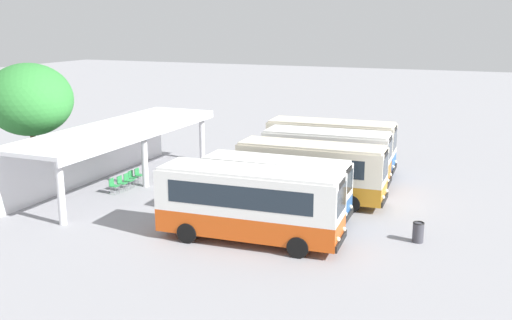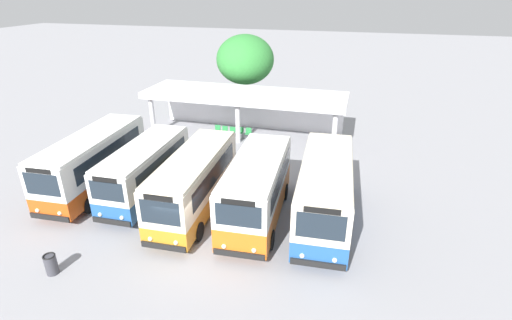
% 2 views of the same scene
% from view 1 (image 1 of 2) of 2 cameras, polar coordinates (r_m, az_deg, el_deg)
% --- Properties ---
extents(ground_plane, '(180.00, 180.00, 0.00)m').
position_cam_1_polar(ground_plane, '(31.38, 10.86, -4.09)').
color(ground_plane, '#939399').
extents(city_bus_nearest_orange, '(2.69, 8.16, 3.24)m').
position_cam_1_polar(city_bus_nearest_orange, '(24.94, -0.63, -4.12)').
color(city_bus_nearest_orange, black).
rests_on(city_bus_nearest_orange, ground).
extents(city_bus_second_in_row, '(2.39, 7.24, 2.97)m').
position_cam_1_polar(city_bus_second_in_row, '(27.88, 1.93, -2.53)').
color(city_bus_second_in_row, black).
rests_on(city_bus_second_in_row, ground).
extents(city_bus_middle_cream, '(2.52, 7.87, 3.14)m').
position_cam_1_polar(city_bus_middle_cream, '(30.57, 5.43, -0.98)').
color(city_bus_middle_cream, black).
rests_on(city_bus_middle_cream, ground).
extents(city_bus_fourth_amber, '(2.76, 7.36, 3.24)m').
position_cam_1_polar(city_bus_fourth_amber, '(33.61, 6.93, 0.40)').
color(city_bus_fourth_amber, black).
rests_on(city_bus_fourth_amber, ground).
extents(city_bus_fifth_blue, '(2.80, 8.08, 3.26)m').
position_cam_1_polar(city_bus_fifth_blue, '(36.82, 7.38, 1.55)').
color(city_bus_fifth_blue, black).
rests_on(city_bus_fifth_blue, ground).
extents(terminal_canopy, '(15.34, 4.51, 3.40)m').
position_cam_1_polar(terminal_canopy, '(35.05, -14.07, 1.92)').
color(terminal_canopy, silver).
rests_on(terminal_canopy, ground).
extents(waiting_chair_end_by_column, '(0.45, 0.45, 0.86)m').
position_cam_1_polar(waiting_chair_end_by_column, '(33.13, -13.82, -2.36)').
color(waiting_chair_end_by_column, slate).
rests_on(waiting_chair_end_by_column, ground).
extents(waiting_chair_second_from_end, '(0.45, 0.45, 0.86)m').
position_cam_1_polar(waiting_chair_second_from_end, '(33.57, -13.07, -2.11)').
color(waiting_chair_second_from_end, slate).
rests_on(waiting_chair_second_from_end, ground).
extents(waiting_chair_middle_seat, '(0.45, 0.45, 0.86)m').
position_cam_1_polar(waiting_chair_middle_seat, '(34.05, -12.45, -1.86)').
color(waiting_chair_middle_seat, slate).
rests_on(waiting_chair_middle_seat, ground).
extents(waiting_chair_fourth_seat, '(0.45, 0.45, 0.86)m').
position_cam_1_polar(waiting_chair_fourth_seat, '(34.62, -12.04, -1.59)').
color(waiting_chair_fourth_seat, slate).
rests_on(waiting_chair_fourth_seat, ground).
extents(waiting_chair_fifth_seat, '(0.45, 0.45, 0.86)m').
position_cam_1_polar(waiting_chair_fifth_seat, '(35.11, -11.44, -1.35)').
color(waiting_chair_fifth_seat, slate).
rests_on(waiting_chair_fifth_seat, ground).
extents(roadside_tree_behind_canopy, '(4.98, 4.98, 7.00)m').
position_cam_1_polar(roadside_tree_behind_canopy, '(36.47, -21.32, 5.53)').
color(roadside_tree_behind_canopy, brown).
rests_on(roadside_tree_behind_canopy, ground).
extents(litter_bin_apron, '(0.49, 0.49, 0.90)m').
position_cam_1_polar(litter_bin_apron, '(26.25, 15.61, -6.82)').
color(litter_bin_apron, '#3F3F47').
rests_on(litter_bin_apron, ground).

